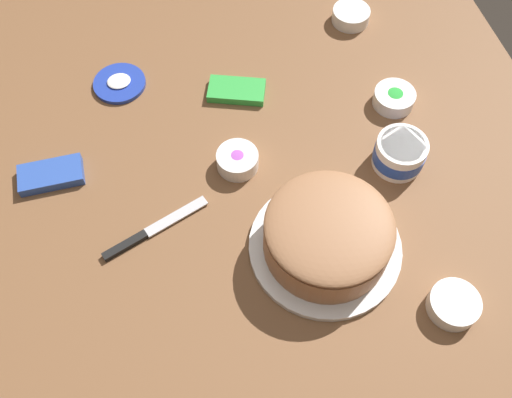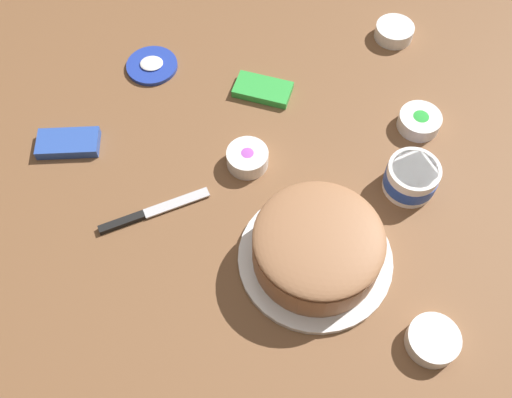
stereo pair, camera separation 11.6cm
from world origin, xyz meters
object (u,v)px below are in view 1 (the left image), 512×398
(sprinkle_bowl_blue, at_px, (454,304))
(candy_box_lower, at_px, (51,175))
(spreading_knife, at_px, (146,233))
(candy_box_upper, at_px, (237,90))
(sprinkle_bowl_orange, at_px, (351,15))
(sprinkle_bowl_rainbow, at_px, (237,160))
(sprinkle_bowl_green, at_px, (394,98))
(frosted_cake, at_px, (327,237))
(frosting_tub, at_px, (400,153))
(frosting_tub_lid, at_px, (119,83))

(sprinkle_bowl_blue, relative_size, candy_box_lower, 0.71)
(spreading_knife, distance_m, candy_box_upper, 0.41)
(sprinkle_bowl_blue, bearing_deg, sprinkle_bowl_orange, 85.11)
(spreading_knife, distance_m, sprinkle_bowl_blue, 0.61)
(sprinkle_bowl_rainbow, bearing_deg, sprinkle_bowl_green, 11.88)
(sprinkle_bowl_orange, height_order, candy_box_lower, sprinkle_bowl_orange)
(spreading_knife, height_order, sprinkle_bowl_blue, sprinkle_bowl_blue)
(frosted_cake, bearing_deg, sprinkle_bowl_blue, -42.38)
(sprinkle_bowl_orange, height_order, sprinkle_bowl_blue, same)
(sprinkle_bowl_green, xyz_separation_m, candy_box_lower, (-0.78, -0.02, -0.01))
(spreading_knife, height_order, sprinkle_bowl_green, sprinkle_bowl_green)
(frosting_tub, xyz_separation_m, sprinkle_bowl_blue, (-0.02, -0.34, -0.02))
(frosted_cake, distance_m, spreading_knife, 0.36)
(frosted_cake, relative_size, sprinkle_bowl_orange, 3.20)
(frosting_tub_lid, distance_m, sprinkle_bowl_rainbow, 0.37)
(frosting_tub, distance_m, frosting_tub_lid, 0.67)
(spreading_knife, distance_m, sprinkle_bowl_green, 0.64)
(frosting_tub_lid, distance_m, sprinkle_bowl_blue, 0.89)
(sprinkle_bowl_green, bearing_deg, spreading_knife, -161.60)
(frosting_tub_lid, relative_size, spreading_knife, 0.54)
(sprinkle_bowl_blue, xyz_separation_m, candy_box_lower, (-0.71, 0.48, -0.01))
(frosted_cake, bearing_deg, candy_box_upper, 100.09)
(sprinkle_bowl_orange, bearing_deg, frosting_tub_lid, -173.15)
(spreading_knife, relative_size, sprinkle_bowl_blue, 2.40)
(candy_box_upper, bearing_deg, frosted_cake, -60.08)
(spreading_knife, bearing_deg, candy_box_lower, 133.39)
(frosting_tub, height_order, candy_box_upper, frosting_tub)
(frosted_cake, xyz_separation_m, sprinkle_bowl_green, (0.27, 0.32, -0.03))
(frosted_cake, xyz_separation_m, candy_box_upper, (-0.08, 0.44, -0.04))
(frosting_tub, bearing_deg, sprinkle_bowl_blue, -93.60)
(sprinkle_bowl_green, bearing_deg, sprinkle_bowl_blue, -98.45)
(frosting_tub_lid, height_order, sprinkle_bowl_rainbow, sprinkle_bowl_rainbow)
(spreading_knife, bearing_deg, sprinkle_bowl_orange, 39.03)
(frosting_tub, relative_size, sprinkle_bowl_blue, 1.16)
(frosting_tub_lid, relative_size, candy_box_upper, 0.94)
(frosted_cake, height_order, frosting_tub_lid, frosted_cake)
(sprinkle_bowl_orange, relative_size, candy_box_upper, 0.72)
(frosting_tub, relative_size, sprinkle_bowl_green, 1.17)
(candy_box_lower, bearing_deg, spreading_knife, -46.72)
(spreading_knife, height_order, sprinkle_bowl_orange, sprinkle_bowl_orange)
(sprinkle_bowl_rainbow, height_order, candy_box_upper, sprinkle_bowl_rainbow)
(spreading_knife, relative_size, sprinkle_bowl_green, 2.41)
(frosting_tub_lid, bearing_deg, sprinkle_bowl_blue, -52.90)
(sprinkle_bowl_green, bearing_deg, candy_box_upper, 161.05)
(sprinkle_bowl_rainbow, xyz_separation_m, sprinkle_bowl_orange, (0.38, 0.37, -0.00))
(spreading_knife, relative_size, sprinkle_bowl_orange, 2.41)
(candy_box_upper, bearing_deg, candy_box_lower, -143.13)
(frosted_cake, height_order, sprinkle_bowl_orange, frosted_cake)
(frosting_tub_lid, relative_size, sprinkle_bowl_blue, 1.29)
(candy_box_upper, bearing_deg, sprinkle_bowl_blue, -46.33)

